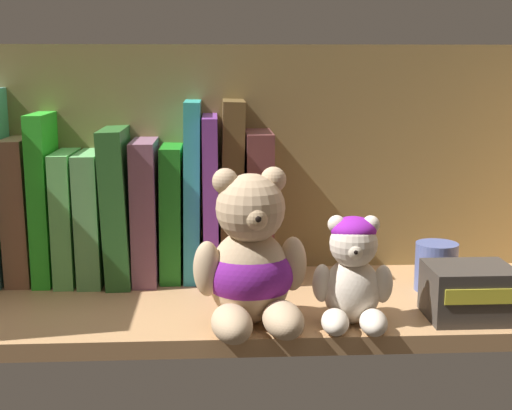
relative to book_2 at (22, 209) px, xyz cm
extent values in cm
cube|color=tan|center=(31.95, -9.81, -10.29)|extent=(83.40, 26.53, 2.00)
cube|color=olive|center=(31.95, 4.06, 4.88)|extent=(85.80, 1.20, 32.34)
cube|color=#8A5E45|center=(0.00, 0.00, 0.00)|extent=(3.33, 10.20, 18.61)
cube|color=green|center=(3.15, 0.00, 1.58)|extent=(2.33, 11.03, 21.74)
cube|color=#67C465|center=(5.99, 0.00, -0.84)|extent=(2.51, 12.06, 16.90)
cube|color=#60A65F|center=(9.14, 0.00, -0.87)|extent=(3.08, 12.76, 16.87)
cube|color=#2B642A|center=(12.56, 0.00, 0.63)|extent=(3.69, 13.89, 19.93)
cube|color=#7B4F64|center=(16.04, 0.00, -0.14)|extent=(3.05, 12.35, 18.30)
cube|color=#1D7B1B|center=(19.32, 0.00, -0.54)|extent=(2.97, 9.62, 17.55)
cube|color=teal|center=(22.09, 0.00, 2.31)|extent=(2.44, 9.76, 23.24)
cube|color=#773696|center=(24.46, 0.00, 1.41)|extent=(1.86, 14.85, 21.41)
cube|color=brown|center=(27.19, 0.00, 2.36)|extent=(3.42, 10.65, 23.36)
cube|color=brown|center=(30.68, 0.00, 0.38)|extent=(3.38, 12.25, 19.34)
ellipsoid|color=tan|center=(28.70, -18.05, -4.08)|extent=(8.86, 8.13, 10.42)
sphere|color=tan|center=(28.78, -18.57, 3.59)|extent=(7.41, 7.41, 7.41)
sphere|color=tan|center=(26.13, -18.45, 6.48)|extent=(2.78, 2.78, 2.78)
sphere|color=tan|center=(31.26, -17.66, 6.48)|extent=(2.78, 2.78, 2.78)
sphere|color=tan|center=(29.17, -21.17, 3.15)|extent=(2.78, 2.78, 2.78)
sphere|color=black|center=(29.32, -22.13, 3.22)|extent=(0.97, 0.97, 0.97)
ellipsoid|color=tan|center=(26.61, -23.38, -7.44)|extent=(5.18, 7.50, 3.71)
ellipsoid|color=tan|center=(32.28, -22.51, -7.44)|extent=(5.18, 7.50, 3.71)
ellipsoid|color=tan|center=(24.14, -19.28, -2.77)|extent=(3.43, 3.43, 6.02)
ellipsoid|color=tan|center=(33.41, -17.86, -2.77)|extent=(3.43, 3.43, 6.02)
ellipsoid|color=#6F1B83|center=(28.70, -18.05, -3.82)|extent=(9.59, 8.86, 7.30)
ellipsoid|color=beige|center=(39.82, -18.73, -5.64)|extent=(6.20, 5.69, 7.29)
sphere|color=beige|center=(39.78, -19.10, -0.28)|extent=(5.18, 5.18, 5.18)
sphere|color=beige|center=(38.01, -18.56, 1.74)|extent=(1.94, 1.94, 1.94)
sphere|color=beige|center=(41.62, -18.91, 1.74)|extent=(1.94, 1.94, 1.94)
sphere|color=beige|center=(39.60, -20.93, -0.59)|extent=(1.94, 1.94, 1.94)
sphere|color=black|center=(39.54, -21.60, -0.54)|extent=(0.68, 0.68, 0.68)
ellipsoid|color=beige|center=(37.48, -21.99, -7.99)|extent=(3.38, 5.12, 2.59)
ellipsoid|color=beige|center=(41.47, -22.38, -7.99)|extent=(3.38, 5.12, 2.59)
ellipsoid|color=beige|center=(36.52, -18.78, -4.73)|extent=(2.30, 2.30, 4.21)
ellipsoid|color=beige|center=(43.05, -19.42, -4.73)|extent=(2.30, 2.30, 4.21)
ellipsoid|color=purple|center=(39.82, -18.73, 1.14)|extent=(4.93, 4.93, 2.85)
cylinder|color=#4C5B99|center=(52.49, -7.83, -6.29)|extent=(5.25, 5.25, 6.01)
cube|color=#38332D|center=(53.10, -17.92, -6.33)|extent=(9.31, 7.56, 5.93)
cube|color=gold|center=(53.10, -21.78, -5.59)|extent=(7.91, 0.16, 1.66)
camera|label=1|loc=(25.21, -93.08, 18.72)|focal=50.58mm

